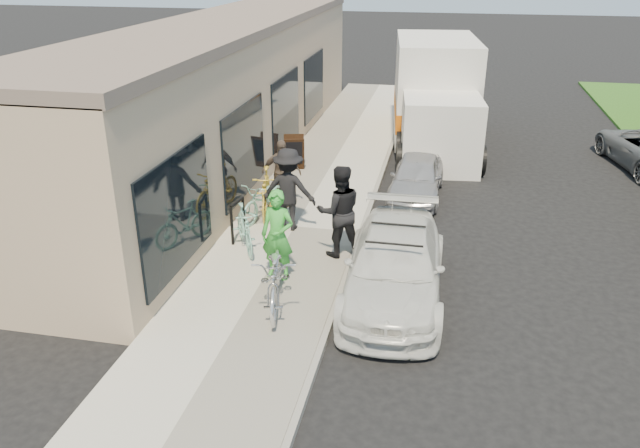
{
  "coord_description": "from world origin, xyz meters",
  "views": [
    {
      "loc": [
        1.26,
        -9.88,
        6.06
      ],
      "look_at": [
        -1.03,
        1.25,
        1.05
      ],
      "focal_mm": 35.0,
      "sensor_mm": 36.0,
      "label": 1
    }
  ],
  "objects_px": {
    "cruiser_bike_c": "(266,193)",
    "cruiser_bike_b": "(264,199)",
    "woman_rider": "(278,235)",
    "bike_rack": "(238,216)",
    "man_standing": "(339,211)",
    "sandwich_board": "(294,152)",
    "bystander_a": "(289,189)",
    "sedan_silver": "(417,177)",
    "sedan_white": "(395,266)",
    "bystander_b": "(281,173)",
    "moving_truck": "(435,99)",
    "cruiser_bike_a": "(244,228)",
    "tandem_bike": "(276,277)"
  },
  "relations": [
    {
      "from": "moving_truck",
      "to": "bike_rack",
      "type": "bearing_deg",
      "value": -119.19
    },
    {
      "from": "sandwich_board",
      "to": "cruiser_bike_c",
      "type": "height_order",
      "value": "cruiser_bike_c"
    },
    {
      "from": "woman_rider",
      "to": "moving_truck",
      "type": "bearing_deg",
      "value": 84.23
    },
    {
      "from": "sedan_white",
      "to": "bystander_b",
      "type": "relative_size",
      "value": 2.68
    },
    {
      "from": "bike_rack",
      "to": "moving_truck",
      "type": "height_order",
      "value": "moving_truck"
    },
    {
      "from": "sandwich_board",
      "to": "sedan_silver",
      "type": "bearing_deg",
      "value": -32.69
    },
    {
      "from": "sandwich_board",
      "to": "cruiser_bike_b",
      "type": "bearing_deg",
      "value": -102.26
    },
    {
      "from": "bike_rack",
      "to": "bystander_a",
      "type": "height_order",
      "value": "bystander_a"
    },
    {
      "from": "cruiser_bike_c",
      "to": "cruiser_bike_b",
      "type": "bearing_deg",
      "value": -105.1
    },
    {
      "from": "moving_truck",
      "to": "man_standing",
      "type": "height_order",
      "value": "moving_truck"
    },
    {
      "from": "tandem_bike",
      "to": "cruiser_bike_a",
      "type": "distance_m",
      "value": 2.46
    },
    {
      "from": "woman_rider",
      "to": "man_standing",
      "type": "xyz_separation_m",
      "value": [
        0.98,
        1.22,
        0.08
      ]
    },
    {
      "from": "sandwich_board",
      "to": "tandem_bike",
      "type": "distance_m",
      "value": 7.66
    },
    {
      "from": "cruiser_bike_a",
      "to": "cruiser_bike_c",
      "type": "distance_m",
      "value": 1.88
    },
    {
      "from": "sedan_white",
      "to": "cruiser_bike_c",
      "type": "bearing_deg",
      "value": 136.72
    },
    {
      "from": "man_standing",
      "to": "tandem_bike",
      "type": "bearing_deg",
      "value": 50.55
    },
    {
      "from": "woman_rider",
      "to": "cruiser_bike_a",
      "type": "xyz_separation_m",
      "value": [
        -1.04,
        1.09,
        -0.43
      ]
    },
    {
      "from": "cruiser_bike_a",
      "to": "bystander_b",
      "type": "height_order",
      "value": "bystander_b"
    },
    {
      "from": "cruiser_bike_b",
      "to": "woman_rider",
      "type": "bearing_deg",
      "value": -53.36
    },
    {
      "from": "tandem_bike",
      "to": "bystander_b",
      "type": "relative_size",
      "value": 1.27
    },
    {
      "from": "man_standing",
      "to": "moving_truck",
      "type": "bearing_deg",
      "value": -120.6
    },
    {
      "from": "sandwich_board",
      "to": "cruiser_bike_c",
      "type": "xyz_separation_m",
      "value": [
        0.18,
        -3.53,
        0.07
      ]
    },
    {
      "from": "cruiser_bike_c",
      "to": "bystander_a",
      "type": "relative_size",
      "value": 0.98
    },
    {
      "from": "woman_rider",
      "to": "cruiser_bike_c",
      "type": "xyz_separation_m",
      "value": [
        -1.1,
        2.97,
        -0.34
      ]
    },
    {
      "from": "tandem_bike",
      "to": "bystander_b",
      "type": "height_order",
      "value": "bystander_b"
    },
    {
      "from": "bike_rack",
      "to": "tandem_bike",
      "type": "height_order",
      "value": "tandem_bike"
    },
    {
      "from": "bystander_b",
      "to": "bystander_a",
      "type": "bearing_deg",
      "value": -77.03
    },
    {
      "from": "sandwich_board",
      "to": "cruiser_bike_b",
      "type": "xyz_separation_m",
      "value": [
        0.17,
        -3.67,
        -0.03
      ]
    },
    {
      "from": "man_standing",
      "to": "cruiser_bike_c",
      "type": "xyz_separation_m",
      "value": [
        -2.09,
        1.74,
        -0.42
      ]
    },
    {
      "from": "cruiser_bike_c",
      "to": "bystander_b",
      "type": "bearing_deg",
      "value": 63.49
    },
    {
      "from": "sedan_white",
      "to": "sedan_silver",
      "type": "bearing_deg",
      "value": 87.53
    },
    {
      "from": "cruiser_bike_c",
      "to": "sedan_silver",
      "type": "bearing_deg",
      "value": 22.69
    },
    {
      "from": "woman_rider",
      "to": "sedan_silver",
      "type": "bearing_deg",
      "value": 74.11
    },
    {
      "from": "sandwich_board",
      "to": "bystander_a",
      "type": "relative_size",
      "value": 0.51
    },
    {
      "from": "cruiser_bike_a",
      "to": "bystander_a",
      "type": "bearing_deg",
      "value": 32.76
    },
    {
      "from": "sedan_white",
      "to": "cruiser_bike_a",
      "type": "distance_m",
      "value": 3.49
    },
    {
      "from": "bike_rack",
      "to": "man_standing",
      "type": "bearing_deg",
      "value": -7.1
    },
    {
      "from": "sedan_white",
      "to": "bystander_a",
      "type": "xyz_separation_m",
      "value": [
        -2.64,
        2.35,
        0.46
      ]
    },
    {
      "from": "sandwich_board",
      "to": "cruiser_bike_c",
      "type": "distance_m",
      "value": 3.53
    },
    {
      "from": "sedan_white",
      "to": "bystander_b",
      "type": "height_order",
      "value": "bystander_b"
    },
    {
      "from": "moving_truck",
      "to": "bystander_b",
      "type": "height_order",
      "value": "moving_truck"
    },
    {
      "from": "man_standing",
      "to": "sedan_silver",
      "type": "bearing_deg",
      "value": -129.33
    },
    {
      "from": "cruiser_bike_c",
      "to": "cruiser_bike_a",
      "type": "bearing_deg",
      "value": -99.8
    },
    {
      "from": "sedan_white",
      "to": "sandwich_board",
      "type": "bearing_deg",
      "value": 116.9
    },
    {
      "from": "bike_rack",
      "to": "cruiser_bike_a",
      "type": "height_order",
      "value": "cruiser_bike_a"
    },
    {
      "from": "sandwich_board",
      "to": "moving_truck",
      "type": "distance_m",
      "value": 5.69
    },
    {
      "from": "woman_rider",
      "to": "bystander_b",
      "type": "distance_m",
      "value": 3.81
    },
    {
      "from": "sedan_white",
      "to": "woman_rider",
      "type": "distance_m",
      "value": 2.3
    },
    {
      "from": "sandwich_board",
      "to": "bystander_b",
      "type": "height_order",
      "value": "bystander_b"
    },
    {
      "from": "cruiser_bike_c",
      "to": "bike_rack",
      "type": "bearing_deg",
      "value": -110.57
    }
  ]
}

